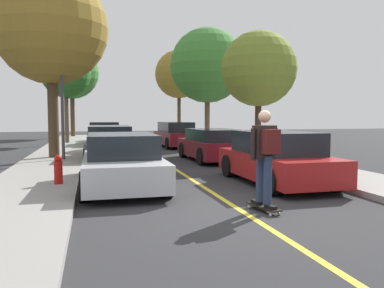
{
  "coord_description": "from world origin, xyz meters",
  "views": [
    {
      "loc": [
        -2.69,
        -6.69,
        1.77
      ],
      "look_at": [
        0.09,
        3.98,
        0.97
      ],
      "focal_mm": 36.23,
      "sensor_mm": 36.0,
      "label": 1
    }
  ],
  "objects": [
    {
      "name": "parked_car_right_far",
      "position": [
        1.98,
        14.95,
        0.7
      ],
      "size": [
        1.94,
        4.43,
        1.43
      ],
      "color": "maroon",
      "rests_on": "ground"
    },
    {
      "name": "center_line",
      "position": [
        0.0,
        4.0,
        0.0
      ],
      "size": [
        0.12,
        39.2,
        0.01
      ],
      "primitive_type": "cube",
      "color": "gold",
      "rests_on": "ground"
    },
    {
      "name": "parked_car_right_nearest",
      "position": [
        1.98,
        2.5,
        0.67
      ],
      "size": [
        1.84,
        4.2,
        1.37
      ],
      "color": "maroon",
      "rests_on": "ground"
    },
    {
      "name": "skateboard",
      "position": [
        0.38,
        -0.17,
        0.09
      ],
      "size": [
        0.37,
        0.87,
        0.1
      ],
      "color": "black",
      "rests_on": "ground"
    },
    {
      "name": "street_tree_left_near",
      "position": [
        -4.14,
        18.26,
        4.37
      ],
      "size": [
        3.0,
        3.0,
        5.75
      ],
      "color": "brown",
      "rests_on": "sidewalk_left"
    },
    {
      "name": "parked_car_right_near",
      "position": [
        1.98,
        7.93,
        0.64
      ],
      "size": [
        2.04,
        4.14,
        1.26
      ],
      "color": "maroon",
      "rests_on": "ground"
    },
    {
      "name": "parked_car_left_nearest",
      "position": [
        -1.98,
        2.89,
        0.65
      ],
      "size": [
        1.95,
        4.1,
        1.33
      ],
      "color": "#B7B7BC",
      "rests_on": "ground"
    },
    {
      "name": "street_tree_right_near",
      "position": [
        4.14,
        15.88,
        4.8
      ],
      "size": [
        4.49,
        4.49,
        6.92
      ],
      "color": "brown",
      "rests_on": "sidewalk_right"
    },
    {
      "name": "street_tree_left_far",
      "position": [
        -4.14,
        26.17,
        5.27
      ],
      "size": [
        4.28,
        4.28,
        7.29
      ],
      "color": "#4C3823",
      "rests_on": "sidewalk_left"
    },
    {
      "name": "streetlamp",
      "position": [
        -3.73,
        8.65,
        3.0
      ],
      "size": [
        0.36,
        0.24,
        4.93
      ],
      "color": "#38383D",
      "rests_on": "sidewalk_left"
    },
    {
      "name": "street_tree_right_far",
      "position": [
        4.14,
        23.67,
        5.09
      ],
      "size": [
        3.82,
        3.82,
        6.87
      ],
      "color": "#4C3823",
      "rests_on": "sidewalk_right"
    },
    {
      "name": "street_tree_right_nearest",
      "position": [
        4.14,
        8.46,
        3.73
      ],
      "size": [
        3.16,
        3.16,
        5.19
      ],
      "color": "#3D2D1E",
      "rests_on": "sidewalk_right"
    },
    {
      "name": "sidewalk_left",
      "position": [
        -4.13,
        0.0,
        0.07
      ],
      "size": [
        2.2,
        56.0,
        0.14
      ],
      "primitive_type": "cube",
      "color": "gray",
      "rests_on": "ground"
    },
    {
      "name": "skateboarder",
      "position": [
        0.39,
        -0.2,
        1.12
      ],
      "size": [
        0.59,
        0.71,
        1.78
      ],
      "color": "black",
      "rests_on": "skateboard"
    },
    {
      "name": "ground",
      "position": [
        0.0,
        0.0,
        0.0
      ],
      "size": [
        80.0,
        80.0,
        0.0
      ],
      "primitive_type": "plane",
      "color": "#2D2D30"
    },
    {
      "name": "street_tree_left_nearest",
      "position": [
        -4.14,
        9.55,
        5.19
      ],
      "size": [
        4.4,
        4.4,
        7.27
      ],
      "color": "#4C3823",
      "rests_on": "sidewalk_left"
    },
    {
      "name": "parked_car_left_near",
      "position": [
        -1.98,
        9.17,
        0.68
      ],
      "size": [
        2.02,
        4.55,
        1.38
      ],
      "color": "#38383D",
      "rests_on": "ground"
    },
    {
      "name": "fire_hydrant",
      "position": [
        -3.48,
        3.06,
        0.49
      ],
      "size": [
        0.2,
        0.2,
        0.7
      ],
      "color": "#B2140F",
      "rests_on": "sidewalk_left"
    },
    {
      "name": "parked_car_left_far",
      "position": [
        -1.98,
        16.32,
        0.68
      ],
      "size": [
        1.95,
        4.3,
        1.42
      ],
      "color": "#1E5B33",
      "rests_on": "ground"
    }
  ]
}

